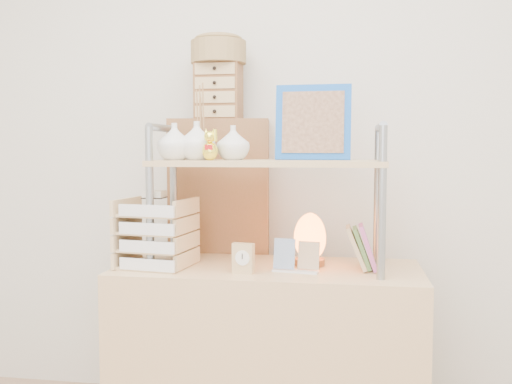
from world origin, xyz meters
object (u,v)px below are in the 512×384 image
cabinet (221,264)px  salt_lamp (310,239)px  letter_tray (155,237)px  desk (268,359)px

cabinet → salt_lamp: size_ratio=6.40×
cabinet → letter_tray: size_ratio=4.46×
desk → letter_tray: (-0.44, -0.07, 0.50)m
desk → letter_tray: size_ratio=3.96×
desk → letter_tray: 0.66m
letter_tray → desk: bearing=9.5°
desk → cabinet: size_ratio=0.89×
cabinet → salt_lamp: bearing=-42.2°
letter_tray → salt_lamp: letter_tray is taller
letter_tray → salt_lamp: 0.61m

